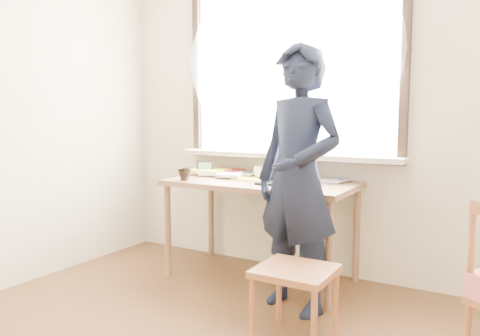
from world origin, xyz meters
The scene contains 12 objects.
room_shell centered at (-0.02, 0.20, 1.64)m, with size 3.52×4.02×2.61m.
desk centered at (-0.27, 1.63, 0.67)m, with size 1.41×0.70×0.75m.
laptop centered at (-0.06, 1.60, 0.80)m, with size 0.32×0.26×0.22m.
mug_white centered at (-0.35, 1.79, 0.80)m, with size 0.12×0.12×0.09m, color white.
mug_dark centered at (-0.79, 1.38, 0.80)m, with size 0.10×0.10×0.09m, color black.
mouse centered at (0.19, 1.53, 0.77)m, with size 0.10×0.07×0.04m, color black.
desk_clutter centered at (-0.50, 1.76, 0.77)m, with size 0.89×0.46×0.04m.
book_a centered at (-0.64, 1.89, 0.77)m, with size 0.21×0.28×0.03m, color white.
book_b centered at (0.14, 1.90, 0.76)m, with size 0.18×0.24×0.02m, color white.
picture_frame centered at (-0.84, 1.73, 0.81)m, with size 0.13×0.08×0.11m.
work_chair centered at (0.37, 0.84, 0.35)m, with size 0.41×0.39×0.42m.
person centered at (0.20, 1.26, 0.85)m, with size 0.62×0.40×1.69m, color black.
Camera 1 is at (1.35, -1.45, 1.24)m, focal length 35.00 mm.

